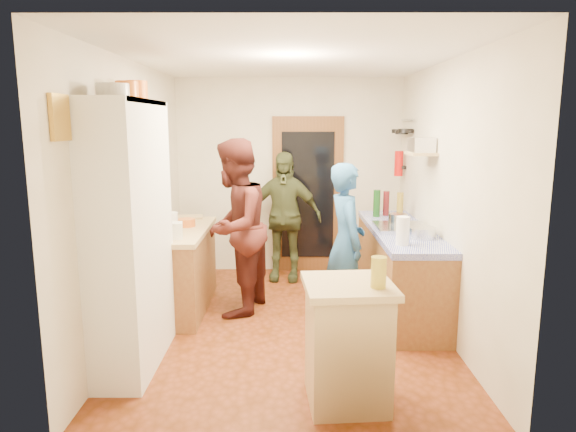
{
  "coord_description": "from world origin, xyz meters",
  "views": [
    {
      "loc": [
        -0.0,
        -4.91,
        2.02
      ],
      "look_at": [
        -0.01,
        0.15,
        1.09
      ],
      "focal_mm": 32.0,
      "sensor_mm": 36.0,
      "label": 1
    }
  ],
  "objects_px": {
    "right_counter_base": "(399,271)",
    "person_left": "(239,227)",
    "person_hob": "(350,242)",
    "island_base": "(347,347)",
    "hutch_body": "(131,236)",
    "person_back": "(284,217)"
  },
  "relations": [
    {
      "from": "right_counter_base",
      "to": "person_back",
      "type": "distance_m",
      "value": 1.69
    },
    {
      "from": "person_left",
      "to": "person_hob",
      "type": "bearing_deg",
      "value": 95.03
    },
    {
      "from": "right_counter_base",
      "to": "island_base",
      "type": "distance_m",
      "value": 2.1
    },
    {
      "from": "hutch_body",
      "to": "person_left",
      "type": "xyz_separation_m",
      "value": [
        0.77,
        1.21,
        -0.17
      ]
    },
    {
      "from": "right_counter_base",
      "to": "person_hob",
      "type": "bearing_deg",
      "value": -153.03
    },
    {
      "from": "person_left",
      "to": "right_counter_base",
      "type": "bearing_deg",
      "value": 108.19
    },
    {
      "from": "right_counter_base",
      "to": "island_base",
      "type": "bearing_deg",
      "value": -111.9
    },
    {
      "from": "island_base",
      "to": "person_hob",
      "type": "relative_size",
      "value": 0.53
    },
    {
      "from": "person_hob",
      "to": "person_back",
      "type": "distance_m",
      "value": 1.51
    },
    {
      "from": "person_left",
      "to": "island_base",
      "type": "bearing_deg",
      "value": 42.23
    },
    {
      "from": "right_counter_base",
      "to": "person_left",
      "type": "xyz_separation_m",
      "value": [
        -1.73,
        -0.09,
        0.51
      ]
    },
    {
      "from": "person_hob",
      "to": "island_base",
      "type": "bearing_deg",
      "value": 163.21
    },
    {
      "from": "right_counter_base",
      "to": "person_left",
      "type": "bearing_deg",
      "value": -177.04
    },
    {
      "from": "hutch_body",
      "to": "right_counter_base",
      "type": "bearing_deg",
      "value": 27.47
    },
    {
      "from": "right_counter_base",
      "to": "island_base",
      "type": "relative_size",
      "value": 2.56
    },
    {
      "from": "island_base",
      "to": "right_counter_base",
      "type": "bearing_deg",
      "value": 68.1
    },
    {
      "from": "person_hob",
      "to": "person_left",
      "type": "relative_size",
      "value": 0.87
    },
    {
      "from": "island_base",
      "to": "person_back",
      "type": "relative_size",
      "value": 0.52
    },
    {
      "from": "person_left",
      "to": "hutch_body",
      "type": "bearing_deg",
      "value": -17.24
    },
    {
      "from": "island_base",
      "to": "person_left",
      "type": "height_order",
      "value": "person_left"
    },
    {
      "from": "island_base",
      "to": "person_back",
      "type": "distance_m",
      "value": 3.06
    },
    {
      "from": "right_counter_base",
      "to": "person_hob",
      "type": "distance_m",
      "value": 0.76
    }
  ]
}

